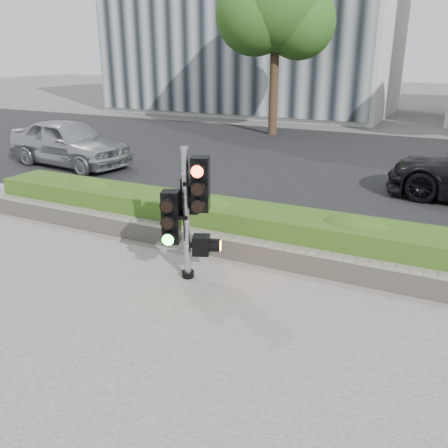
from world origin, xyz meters
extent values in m
plane|color=#51514C|center=(0.00, 0.00, 0.00)|extent=(120.00, 120.00, 0.00)
cube|color=#9E9389|center=(0.00, -2.50, 0.01)|extent=(16.00, 11.00, 0.03)
cube|color=black|center=(0.00, 10.00, 0.01)|extent=(60.00, 13.00, 0.02)
cube|color=gray|center=(0.00, 3.15, 0.06)|extent=(60.00, 0.25, 0.12)
cube|color=gray|center=(0.00, 1.90, 0.20)|extent=(12.00, 0.32, 0.34)
cube|color=olive|center=(0.00, 2.55, 0.37)|extent=(12.00, 1.00, 0.68)
cylinder|color=black|center=(-4.50, 14.50, 2.02)|extent=(0.36, 0.36, 4.03)
sphere|color=#1A4213|center=(-4.50, 14.50, 5.18)|extent=(3.74, 3.74, 3.74)
sphere|color=#1A4213|center=(-3.64, 14.86, 4.46)|extent=(2.88, 2.88, 2.88)
sphere|color=#1A4213|center=(-5.22, 14.07, 4.75)|extent=(3.17, 3.17, 3.17)
cylinder|color=black|center=(-0.64, 0.88, 0.08)|extent=(0.19, 0.19, 0.10)
cylinder|color=gray|center=(-0.64, 0.88, 1.02)|extent=(0.10, 0.10, 1.97)
cylinder|color=gray|center=(-0.64, 0.88, 2.03)|extent=(0.13, 0.13, 0.05)
cube|color=#FF1107|center=(-0.43, 0.93, 1.52)|extent=(0.32, 0.32, 0.79)
cube|color=#14E51E|center=(-0.84, 0.77, 1.01)|extent=(0.32, 0.32, 0.79)
cube|color=black|center=(-0.70, 1.10, 1.28)|extent=(0.32, 0.32, 0.54)
cube|color=orange|center=(-0.46, 0.98, 0.56)|extent=(0.32, 0.32, 0.29)
imported|color=#A4A8AB|center=(-7.89, 6.03, 0.73)|extent=(4.33, 2.13, 1.42)
camera|label=1|loc=(2.81, -4.79, 3.27)|focal=38.00mm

